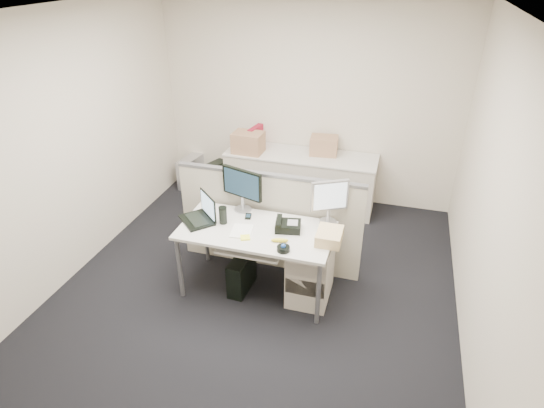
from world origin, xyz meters
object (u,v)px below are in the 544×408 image
(monitor_main, at_px, (242,190))
(laptop, at_px, (196,209))
(desk, at_px, (256,235))
(desk_phone, at_px, (288,226))

(monitor_main, relative_size, laptop, 1.32)
(laptop, bearing_deg, monitor_main, 86.03)
(desk, relative_size, monitor_main, 3.21)
(desk_phone, bearing_deg, monitor_main, 145.67)
(desk, xyz_separation_m, laptop, (-0.62, -0.02, 0.20))
(laptop, bearing_deg, desk_phone, 49.65)
(desk, bearing_deg, laptop, -178.15)
(desk, distance_m, monitor_main, 0.50)
(desk, height_order, desk_phone, desk_phone)
(desk, relative_size, laptop, 4.22)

